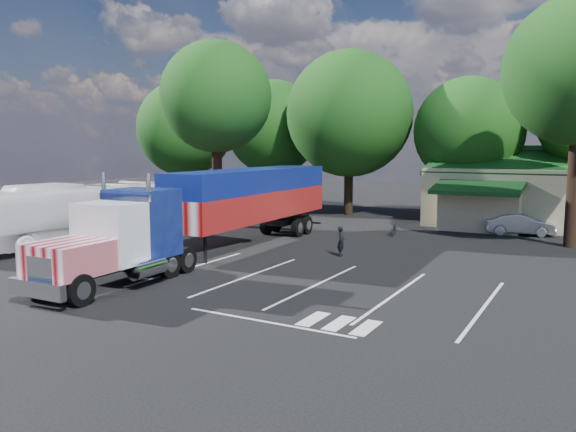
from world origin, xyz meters
The scene contains 11 objects.
ground centered at (0.00, 0.00, 0.00)m, with size 120.00×120.00×0.00m, color black.
tree_row_a centered at (-22.00, 16.50, 7.16)m, with size 9.00×9.00×11.68m.
tree_row_b centered at (-13.00, 17.80, 7.13)m, with size 8.40×8.40×11.35m.
tree_row_c centered at (-5.00, 16.20, 8.04)m, with size 10.00×10.00×13.05m.
tree_row_d centered at (4.00, 17.50, 6.58)m, with size 8.00×8.00×10.60m.
tree_near_left centered at (-10.50, 6.00, 8.81)m, with size 7.60×7.60×12.65m.
semi_truck centered at (-4.04, -2.07, 2.51)m, with size 3.75×21.25×4.43m.
woman centered at (1.60, 0.00, 0.75)m, with size 0.55×0.36×1.50m, color black.
bicycle centered at (1.80, 7.60, 0.42)m, with size 0.56×1.61×0.84m, color black.
tour_bus centered at (-13.16, -4.51, 1.72)m, with size 2.88×12.32×3.43m, color white.
silver_sedan centered at (8.53, 11.61, 0.67)m, with size 1.41×4.05×1.33m, color #A6A9AE.
Camera 1 is at (12.92, -25.50, 5.46)m, focal length 35.00 mm.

